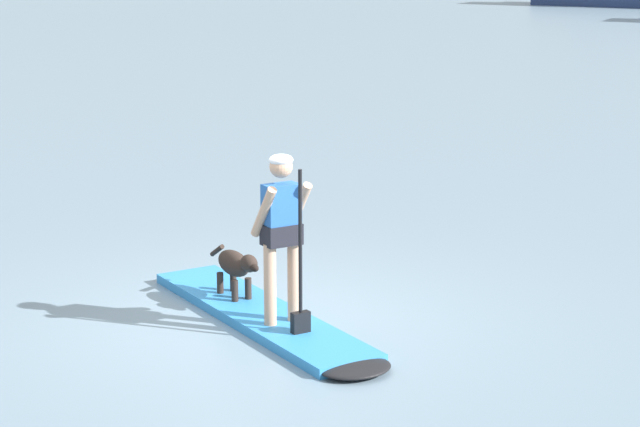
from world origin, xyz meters
TOP-DOWN VIEW (x-y plane):
  - ground_plane at (0.00, 0.00)m, footprint 400.00×400.00m
  - paddleboard at (0.21, -0.09)m, footprint 3.72×2.04m
  - person_paddler at (0.43, -0.17)m, footprint 0.68×0.59m
  - dog at (-0.47, 0.19)m, footprint 0.97×0.45m

SIDE VIEW (x-z plane):
  - ground_plane at x=0.00m, z-range 0.00..0.00m
  - paddleboard at x=0.21m, z-range 0.00..0.10m
  - dog at x=-0.47m, z-range 0.18..0.70m
  - person_paddler at x=0.43m, z-range 0.23..1.87m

